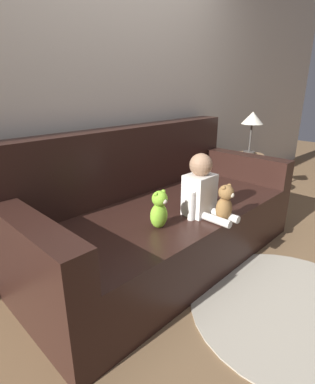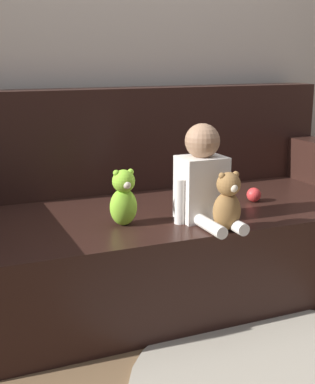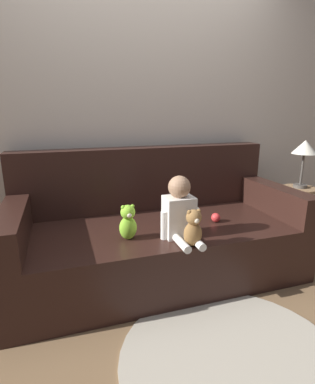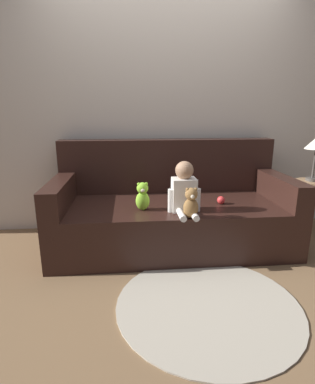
{
  "view_description": "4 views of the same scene",
  "coord_description": "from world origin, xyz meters",
  "px_view_note": "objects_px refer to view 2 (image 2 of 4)",
  "views": [
    {
      "loc": [
        -1.49,
        -1.37,
        1.26
      ],
      "look_at": [
        -0.18,
        -0.09,
        0.6
      ],
      "focal_mm": 28.0,
      "sensor_mm": 36.0,
      "label": 1
    },
    {
      "loc": [
        -0.99,
        -2.24,
        1.12
      ],
      "look_at": [
        -0.1,
        -0.13,
        0.54
      ],
      "focal_mm": 50.0,
      "sensor_mm": 36.0,
      "label": 2
    },
    {
      "loc": [
        -0.67,
        -2.02,
        1.26
      ],
      "look_at": [
        -0.01,
        0.01,
        0.68
      ],
      "focal_mm": 28.0,
      "sensor_mm": 36.0,
      "label": 3
    },
    {
      "loc": [
        -0.39,
        -2.61,
        1.24
      ],
      "look_at": [
        -0.15,
        -0.11,
        0.56
      ],
      "focal_mm": 28.0,
      "sensor_mm": 36.0,
      "label": 4
    }
  ],
  "objects_px": {
    "person_baby": "(203,180)",
    "teddy_bear_brown": "(227,202)",
    "couch": "(160,223)",
    "toy_ball": "(254,195)",
    "plush_toy_side": "(124,198)"
  },
  "relations": [
    {
      "from": "person_baby",
      "to": "teddy_bear_brown",
      "type": "relative_size",
      "value": 1.7
    },
    {
      "from": "couch",
      "to": "toy_ball",
      "type": "relative_size",
      "value": 30.57
    },
    {
      "from": "person_baby",
      "to": "teddy_bear_brown",
      "type": "height_order",
      "value": "person_baby"
    },
    {
      "from": "teddy_bear_brown",
      "to": "couch",
      "type": "bearing_deg",
      "value": 99.02
    },
    {
      "from": "couch",
      "to": "person_baby",
      "type": "bearing_deg",
      "value": -80.42
    },
    {
      "from": "teddy_bear_brown",
      "to": "plush_toy_side",
      "type": "bearing_deg",
      "value": 147.8
    },
    {
      "from": "teddy_bear_brown",
      "to": "toy_ball",
      "type": "relative_size",
      "value": 3.5
    },
    {
      "from": "person_baby",
      "to": "plush_toy_side",
      "type": "distance_m",
      "value": 0.35
    },
    {
      "from": "plush_toy_side",
      "to": "teddy_bear_brown",
      "type": "bearing_deg",
      "value": -32.2
    },
    {
      "from": "couch",
      "to": "plush_toy_side",
      "type": "distance_m",
      "value": 0.46
    },
    {
      "from": "person_baby",
      "to": "toy_ball",
      "type": "height_order",
      "value": "person_baby"
    },
    {
      "from": "toy_ball",
      "to": "teddy_bear_brown",
      "type": "bearing_deg",
      "value": -135.97
    },
    {
      "from": "teddy_bear_brown",
      "to": "toy_ball",
      "type": "height_order",
      "value": "teddy_bear_brown"
    },
    {
      "from": "couch",
      "to": "toy_ball",
      "type": "xyz_separation_m",
      "value": [
        0.43,
        -0.17,
        0.14
      ]
    },
    {
      "from": "toy_ball",
      "to": "person_baby",
      "type": "bearing_deg",
      "value": -155.88
    }
  ]
}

